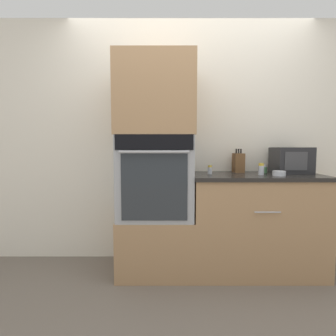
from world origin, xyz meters
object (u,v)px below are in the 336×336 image
Objects in this scene: microwave at (290,160)px; condiment_jar_near at (260,169)px; condiment_jar_mid at (209,170)px; knife_block at (237,163)px; condiment_jar_far at (263,169)px; bowl at (278,173)px; wall_oven at (155,176)px.

microwave is 3.11× the size of condiment_jar_near.
condiment_jar_near reaches higher than condiment_jar_mid.
knife_block is 0.29m from condiment_jar_near.
microwave reaches higher than condiment_jar_mid.
knife_block is 0.26m from condiment_jar_far.
microwave is 0.34m from bowl.
wall_oven is 9.08× the size of condiment_jar_mid.
microwave reaches higher than condiment_jar_near.
condiment_jar_near is 1.29× the size of condiment_jar_mid.
microwave is at bearing -7.14° from condiment_jar_far.
wall_oven is 6.82× the size of bowl.
wall_oven is at bearing 172.96° from bowl.
wall_oven is at bearing 176.41° from condiment_jar_near.
wall_oven is 3.21× the size of knife_block.
condiment_jar_far is (1.07, 0.14, 0.06)m from wall_oven.
condiment_jar_mid is (-0.81, -0.09, -0.09)m from microwave.
wall_oven is at bearing -178.13° from condiment_jar_mid.
condiment_jar_far is (0.56, 0.12, -0.00)m from condiment_jar_mid.
wall_oven is 0.52m from condiment_jar_mid.
condiment_jar_mid is at bearing 165.51° from bowl.
bowl is 0.16m from condiment_jar_near.
wall_oven is 0.98m from condiment_jar_near.
condiment_jar_far is at bearing 96.72° from bowl.
wall_oven is 1.08m from condiment_jar_far.
wall_oven reaches higher than condiment_jar_near.
microwave is at bearing 25.64° from condiment_jar_near.
condiment_jar_mid reaches higher than condiment_jar_far.
wall_oven is at bearing -175.37° from microwave.
bowl is 1.03× the size of condiment_jar_near.
bowl is 0.61m from condiment_jar_mid.
condiment_jar_near is at bearing -117.02° from condiment_jar_far.
knife_block is 3.10× the size of condiment_jar_far.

